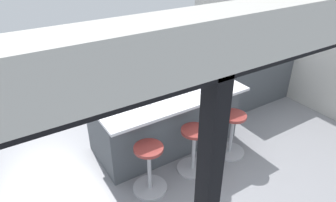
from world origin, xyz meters
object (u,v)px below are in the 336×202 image
(stool_by_window, at_px, (231,135))
(apple_red, at_px, (163,85))
(oven_range, at_px, (218,52))
(cutting_board, at_px, (169,84))
(apple_yellow, at_px, (179,81))
(kitchen_island, at_px, (165,117))
(stool_near_camera, at_px, (149,170))
(stool_middle, at_px, (194,151))
(water_bottle, at_px, (142,88))

(stool_by_window, height_order, apple_red, apple_red)
(oven_range, height_order, cutting_board, cutting_board)
(oven_range, xyz_separation_m, apple_yellow, (2.29, 1.72, 0.53))
(kitchen_island, height_order, stool_near_camera, kitchen_island)
(stool_near_camera, bearing_deg, apple_red, -131.21)
(stool_middle, xyz_separation_m, apple_red, (-0.00, -0.78, 0.67))
(apple_red, xyz_separation_m, apple_yellow, (-0.27, -0.00, -0.00))
(stool_near_camera, height_order, apple_yellow, apple_yellow)
(kitchen_island, distance_m, apple_yellow, 0.58)
(kitchen_island, height_order, cutting_board, cutting_board)
(stool_middle, distance_m, water_bottle, 1.10)
(stool_by_window, distance_m, apple_red, 1.23)
(oven_range, bearing_deg, apple_yellow, 37.01)
(stool_by_window, xyz_separation_m, stool_near_camera, (1.36, 0.00, 0.00))
(stool_middle, distance_m, stool_near_camera, 0.68)
(stool_near_camera, relative_size, cutting_board, 1.86)
(cutting_board, relative_size, water_bottle, 1.15)
(oven_range, height_order, apple_red, apple_red)
(apple_red, bearing_deg, stool_by_window, 130.88)
(stool_by_window, distance_m, water_bottle, 1.47)
(stool_by_window, distance_m, stool_near_camera, 1.36)
(kitchen_island, bearing_deg, cutting_board, -144.51)
(oven_range, xyz_separation_m, water_bottle, (2.92, 1.77, 0.59))
(kitchen_island, height_order, stool_by_window, kitchen_island)
(stool_middle, distance_m, apple_red, 1.03)
(oven_range, bearing_deg, kitchen_island, 34.62)
(stool_near_camera, bearing_deg, stool_by_window, 180.00)
(oven_range, distance_m, stool_middle, 3.59)
(stool_near_camera, xyz_separation_m, apple_red, (-0.68, -0.78, 0.67))
(stool_by_window, xyz_separation_m, cutting_board, (0.54, -0.84, 0.62))
(water_bottle, bearing_deg, apple_yellow, -175.76)
(stool_near_camera, distance_m, apple_yellow, 1.40)
(kitchen_island, distance_m, water_bottle, 0.68)
(kitchen_island, distance_m, stool_by_window, 1.02)
(stool_by_window, xyz_separation_m, apple_red, (0.68, -0.78, 0.67))
(cutting_board, height_order, water_bottle, water_bottle)
(stool_middle, xyz_separation_m, water_bottle, (0.36, -0.74, 0.73))
(stool_near_camera, xyz_separation_m, apple_yellow, (-0.95, -0.78, 0.66))
(apple_red, bearing_deg, kitchen_island, 84.14)
(apple_red, xyz_separation_m, water_bottle, (0.36, 0.04, 0.06))
(stool_middle, height_order, cutting_board, cutting_board)
(stool_middle, height_order, apple_red, apple_red)
(apple_yellow, bearing_deg, stool_middle, 70.87)
(stool_middle, bearing_deg, oven_range, -135.57)
(stool_middle, relative_size, apple_red, 8.07)
(oven_range, height_order, stool_near_camera, oven_range)
(apple_yellow, bearing_deg, kitchen_island, 8.91)
(oven_range, xyz_separation_m, kitchen_island, (2.56, 1.77, 0.02))
(stool_near_camera, bearing_deg, cutting_board, -134.20)
(apple_yellow, bearing_deg, apple_red, 0.83)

